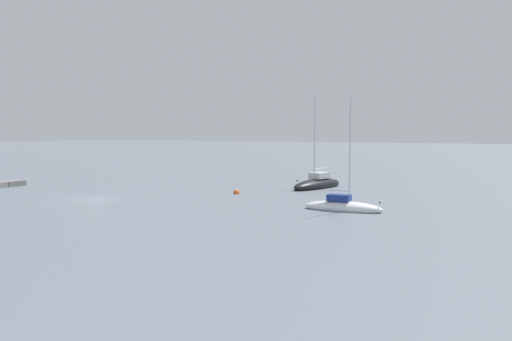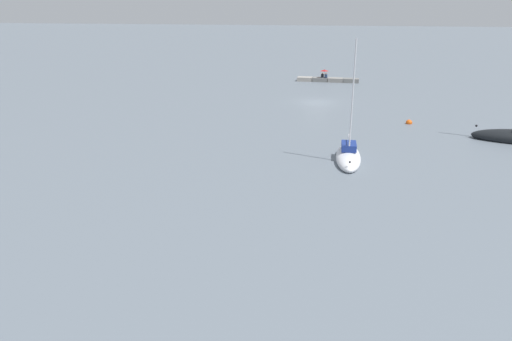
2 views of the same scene
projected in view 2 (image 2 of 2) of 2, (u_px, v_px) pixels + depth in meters
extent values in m
plane|color=slate|center=(317.00, 102.00, 57.17)|extent=(500.00, 500.00, 0.00)
cube|color=slate|center=(351.00, 80.00, 71.94)|extent=(2.27, 1.58, 0.61)
cube|color=gray|center=(336.00, 80.00, 72.42)|extent=(2.27, 1.58, 0.61)
cube|color=slate|center=(320.00, 79.00, 72.90)|extent=(2.27, 1.58, 0.61)
cube|color=gray|center=(305.00, 79.00, 73.39)|extent=(2.27, 1.58, 0.61)
cube|color=#1E2333|center=(326.00, 77.00, 72.21)|extent=(0.39, 0.45, 0.16)
cube|color=navy|center=(326.00, 76.00, 72.40)|extent=(0.42, 0.25, 0.52)
sphere|color=tan|center=(326.00, 74.00, 72.29)|extent=(0.22, 0.22, 0.22)
cube|color=#1E2333|center=(322.00, 77.00, 72.54)|extent=(0.39, 0.45, 0.16)
cube|color=#232328|center=(322.00, 76.00, 72.73)|extent=(0.42, 0.25, 0.52)
sphere|color=tan|center=(322.00, 73.00, 72.61)|extent=(0.22, 0.22, 0.22)
cylinder|color=black|center=(324.00, 74.00, 72.45)|extent=(0.02, 0.02, 1.05)
cone|color=#B21E1E|center=(324.00, 70.00, 72.26)|extent=(1.23, 1.23, 0.22)
sphere|color=black|center=(324.00, 69.00, 72.22)|extent=(0.05, 0.05, 0.05)
ellipsoid|color=silver|center=(348.00, 158.00, 35.38)|extent=(2.20, 6.45, 1.09)
cube|color=navy|center=(349.00, 146.00, 35.42)|extent=(1.20, 1.84, 0.50)
cylinder|color=silver|center=(353.00, 98.00, 33.42)|extent=(0.11, 0.11, 8.07)
cylinder|color=silver|center=(349.00, 138.00, 35.50)|extent=(0.22, 2.22, 0.08)
sphere|color=black|center=(350.00, 162.00, 32.46)|extent=(0.15, 0.15, 0.15)
sphere|color=black|center=(476.00, 126.00, 41.21)|extent=(0.19, 0.19, 0.19)
sphere|color=#EA5914|center=(409.00, 123.00, 46.57)|extent=(0.62, 0.62, 0.62)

